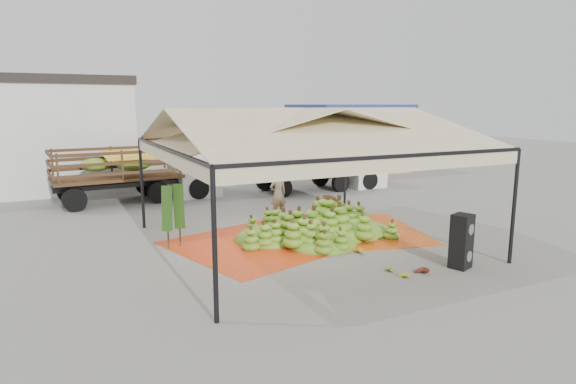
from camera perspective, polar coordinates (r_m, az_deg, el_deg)
name	(u,v)px	position (r m, az deg, el deg)	size (l,w,h in m)	color
ground	(304,243)	(14.55, 1.89, -6.07)	(90.00, 90.00, 0.00)	slate
canopy_tent	(305,133)	(13.98, 1.97, 7.02)	(8.10, 8.10, 4.00)	black
building_tan	(349,138)	(30.32, 7.18, 6.42)	(6.30, 5.30, 4.10)	tan
tarp_left	(260,243)	(14.50, -3.39, -6.10)	(4.66, 4.44, 0.01)	red
tarp_right	(355,231)	(16.02, 7.96, -4.59)	(4.10, 4.30, 0.01)	orange
banana_heap	(318,219)	(15.14, 3.62, -3.21)	(5.26, 4.32, 1.13)	#437718
hand_yellow_a	(356,250)	(13.63, 8.08, -6.81)	(0.49, 0.40, 0.22)	#B99125
hand_yellow_b	(403,275)	(11.97, 13.45, -9.57)	(0.40, 0.33, 0.18)	gold
hand_red_a	(467,259)	(13.64, 20.41, -7.48)	(0.38, 0.31, 0.17)	#572314
hand_red_b	(421,270)	(12.33, 15.52, -8.95)	(0.50, 0.41, 0.23)	#571814
hand_green	(387,269)	(12.32, 11.69, -8.91)	(0.40, 0.33, 0.18)	#5C811A
hanging_bunches	(350,153)	(15.00, 7.35, 4.57)	(3.24, 0.24, 0.20)	#3D6F17
speaker_stack	(461,241)	(12.99, 19.86, -5.51)	(0.62, 0.59, 1.39)	black
banana_leaves	(173,250)	(14.29, -13.50, -6.66)	(0.96, 1.36, 3.70)	#226E1D
vendor	(278,194)	(17.44, -1.19, -0.24)	(0.66, 0.43, 1.81)	gray
truck_left	(145,167)	(21.75, -16.63, 2.91)	(7.02, 2.84, 2.36)	#472917
truck_right	(326,161)	(23.55, 4.49, 3.63)	(6.47, 2.30, 2.22)	#4F331A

